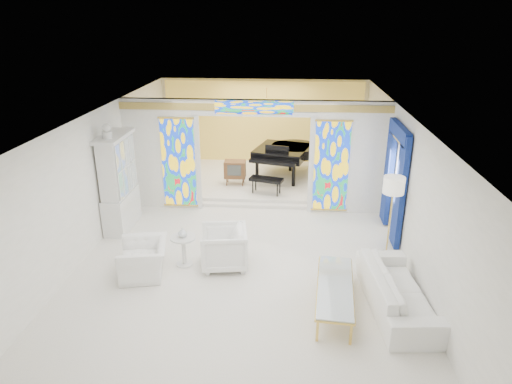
# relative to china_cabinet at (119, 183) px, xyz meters

# --- Properties ---
(floor) EXTENTS (12.00, 12.00, 0.00)m
(floor) POSITION_rel_china_cabinet_xyz_m (3.22, -0.60, -1.17)
(floor) COLOR white
(floor) RESTS_ON ground
(ceiling) EXTENTS (7.00, 12.00, 0.02)m
(ceiling) POSITION_rel_china_cabinet_xyz_m (3.22, -0.60, 1.83)
(ceiling) COLOR white
(ceiling) RESTS_ON wall_back
(wall_back) EXTENTS (7.00, 0.02, 3.00)m
(wall_back) POSITION_rel_china_cabinet_xyz_m (3.22, 5.40, 0.33)
(wall_back) COLOR white
(wall_back) RESTS_ON floor
(wall_front) EXTENTS (7.00, 0.02, 3.00)m
(wall_front) POSITION_rel_china_cabinet_xyz_m (3.22, -6.60, 0.33)
(wall_front) COLOR white
(wall_front) RESTS_ON floor
(wall_left) EXTENTS (0.02, 12.00, 3.00)m
(wall_left) POSITION_rel_china_cabinet_xyz_m (-0.28, -0.60, 0.33)
(wall_left) COLOR white
(wall_left) RESTS_ON floor
(wall_right) EXTENTS (0.02, 12.00, 3.00)m
(wall_right) POSITION_rel_china_cabinet_xyz_m (6.72, -0.60, 0.33)
(wall_right) COLOR white
(wall_right) RESTS_ON floor
(partition_wall) EXTENTS (7.00, 0.22, 3.00)m
(partition_wall) POSITION_rel_china_cabinet_xyz_m (3.22, 1.40, 0.48)
(partition_wall) COLOR white
(partition_wall) RESTS_ON floor
(stained_glass_left) EXTENTS (0.90, 0.04, 2.40)m
(stained_glass_left) POSITION_rel_china_cabinet_xyz_m (1.19, 1.29, 0.13)
(stained_glass_left) COLOR gold
(stained_glass_left) RESTS_ON partition_wall
(stained_glass_right) EXTENTS (0.90, 0.04, 2.40)m
(stained_glass_right) POSITION_rel_china_cabinet_xyz_m (5.25, 1.29, 0.13)
(stained_glass_right) COLOR gold
(stained_glass_right) RESTS_ON partition_wall
(stained_glass_transom) EXTENTS (2.00, 0.04, 0.34)m
(stained_glass_transom) POSITION_rel_china_cabinet_xyz_m (3.22, 1.29, 1.65)
(stained_glass_transom) COLOR gold
(stained_glass_transom) RESTS_ON partition_wall
(alcove_platform) EXTENTS (6.80, 3.80, 0.18)m
(alcove_platform) POSITION_rel_china_cabinet_xyz_m (3.22, 3.50, -1.08)
(alcove_platform) COLOR white
(alcove_platform) RESTS_ON floor
(gold_curtain_back) EXTENTS (6.70, 0.10, 2.90)m
(gold_curtain_back) POSITION_rel_china_cabinet_xyz_m (3.22, 5.28, 0.33)
(gold_curtain_back) COLOR #E8C450
(gold_curtain_back) RESTS_ON wall_back
(chandelier) EXTENTS (0.48, 0.48, 0.30)m
(chandelier) POSITION_rel_china_cabinet_xyz_m (3.42, 3.40, 1.38)
(chandelier) COLOR gold
(chandelier) RESTS_ON ceiling
(blue_drapes) EXTENTS (0.14, 1.85, 2.65)m
(blue_drapes) POSITION_rel_china_cabinet_xyz_m (6.62, 0.10, 0.41)
(blue_drapes) COLOR navy
(blue_drapes) RESTS_ON wall_right
(china_cabinet) EXTENTS (0.56, 1.46, 2.72)m
(china_cabinet) POSITION_rel_china_cabinet_xyz_m (0.00, 0.00, 0.00)
(china_cabinet) COLOR silver
(china_cabinet) RESTS_ON floor
(armchair_left) EXTENTS (1.14, 1.24, 0.70)m
(armchair_left) POSITION_rel_china_cabinet_xyz_m (1.23, -2.19, -0.82)
(armchair_left) COLOR white
(armchair_left) RESTS_ON floor
(armchair_right) EXTENTS (1.09, 1.07, 0.87)m
(armchair_right) POSITION_rel_china_cabinet_xyz_m (2.82, -1.74, -0.73)
(armchair_right) COLOR silver
(armchair_right) RESTS_ON floor
(sofa) EXTENTS (1.19, 2.56, 0.72)m
(sofa) POSITION_rel_china_cabinet_xyz_m (6.17, -2.96, -0.81)
(sofa) COLOR white
(sofa) RESTS_ON floor
(side_table) EXTENTS (0.69, 0.69, 0.66)m
(side_table) POSITION_rel_china_cabinet_xyz_m (1.96, -1.76, -0.73)
(side_table) COLOR silver
(side_table) RESTS_ON floor
(vase) EXTENTS (0.23, 0.23, 0.21)m
(vase) POSITION_rel_china_cabinet_xyz_m (1.96, -1.76, -0.40)
(vase) COLOR silver
(vase) RESTS_ON side_table
(coffee_table) EXTENTS (0.83, 2.16, 0.47)m
(coffee_table) POSITION_rel_china_cabinet_xyz_m (5.04, -3.05, -0.74)
(coffee_table) COLOR silver
(coffee_table) RESTS_ON floor
(floor_lamp) EXTENTS (0.55, 0.55, 1.84)m
(floor_lamp) POSITION_rel_china_cabinet_xyz_m (6.36, -0.98, 0.40)
(floor_lamp) COLOR gold
(floor_lamp) RESTS_ON floor
(grand_piano) EXTENTS (2.31, 3.04, 1.17)m
(grand_piano) POSITION_rel_china_cabinet_xyz_m (4.08, 3.69, -0.20)
(grand_piano) COLOR black
(grand_piano) RESTS_ON alcove_platform
(tv_console) EXTENTS (0.64, 0.45, 0.73)m
(tv_console) POSITION_rel_china_cabinet_xyz_m (2.51, 2.79, -0.51)
(tv_console) COLOR brown
(tv_console) RESTS_ON alcove_platform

